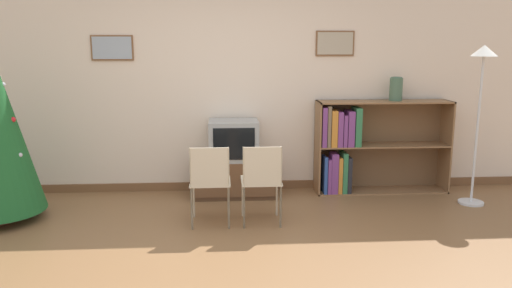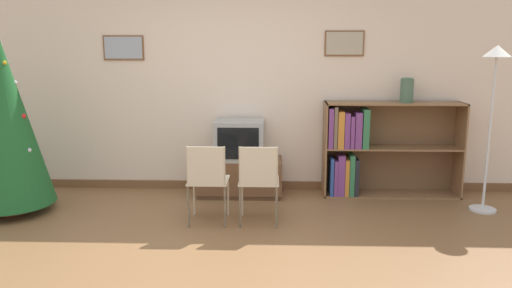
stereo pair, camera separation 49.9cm
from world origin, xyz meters
TOP-DOWN VIEW (x-y plane):
  - ground_plane at (0.00, 0.00)m, footprint 24.00×24.00m
  - wall_back at (-0.00, 2.18)m, footprint 8.55×0.11m
  - tv_console at (0.10, 1.87)m, footprint 1.00×0.47m
  - television at (0.10, 1.87)m, footprint 0.57×0.46m
  - folding_chair_left at (-0.16, 0.87)m, footprint 0.40×0.40m
  - folding_chair_right at (0.35, 0.87)m, footprint 0.40×0.40m
  - bookshelf at (1.61, 1.94)m, footprint 1.61×0.36m
  - vase at (2.04, 1.96)m, footprint 0.15×0.15m
  - standing_lamp at (2.79, 1.38)m, footprint 0.28×0.28m

SIDE VIEW (x-z plane):
  - ground_plane at x=0.00m, z-range 0.00..0.00m
  - tv_console at x=0.10m, z-range 0.00..0.44m
  - folding_chair_left at x=-0.16m, z-range 0.06..0.88m
  - folding_chair_right at x=0.35m, z-range 0.06..0.88m
  - bookshelf at x=1.61m, z-range 0.01..1.13m
  - television at x=0.10m, z-range 0.44..0.91m
  - vase at x=2.04m, z-range 1.12..1.40m
  - wall_back at x=0.00m, z-range 0.00..2.70m
  - standing_lamp at x=2.79m, z-range 0.48..2.25m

